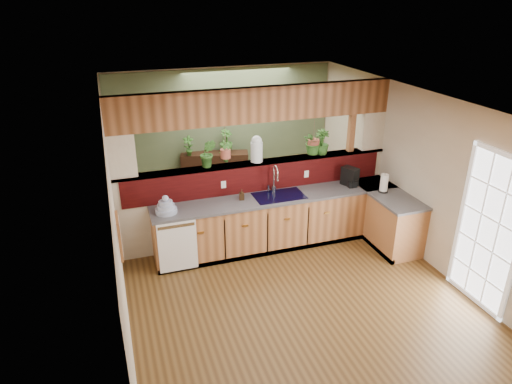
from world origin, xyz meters
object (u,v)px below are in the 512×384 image
object	(u,v)px
faucet	(275,178)
paper_towel	(384,183)
soap_dispenser	(242,195)
dish_stack	(166,207)
coffee_maker	(350,177)
glass_jar	(257,149)
shelving_console	(215,174)

from	to	relation	value
faucet	paper_towel	bearing A→B (deg)	-17.72
faucet	soap_dispenser	world-z (taller)	faucet
faucet	soap_dispenser	bearing A→B (deg)	-170.27
faucet	dish_stack	world-z (taller)	faucet
coffee_maker	paper_towel	world-z (taller)	paper_towel
soap_dispenser	glass_jar	bearing A→B (deg)	42.07
coffee_maker	paper_towel	bearing A→B (deg)	-70.48
coffee_maker	shelving_console	xyz separation A→B (m)	(-1.81, 2.25, -0.55)
coffee_maker	soap_dispenser	bearing A→B (deg)	155.87
coffee_maker	paper_towel	xyz separation A→B (m)	(0.39, -0.42, 0.00)
soap_dispenser	paper_towel	bearing A→B (deg)	-10.95
soap_dispenser	paper_towel	distance (m)	2.35
glass_jar	soap_dispenser	bearing A→B (deg)	-137.93
dish_stack	soap_dispenser	size ratio (longest dim) A/B	1.86
glass_jar	dish_stack	bearing A→B (deg)	-165.22
coffee_maker	paper_towel	distance (m)	0.57
coffee_maker	glass_jar	bearing A→B (deg)	144.04
soap_dispenser	shelving_console	bearing A→B (deg)	87.43
soap_dispenser	shelving_console	size ratio (longest dim) A/B	0.13
glass_jar	faucet	bearing A→B (deg)	-43.24
coffee_maker	shelving_console	distance (m)	2.94
soap_dispenser	coffee_maker	world-z (taller)	coffee_maker
paper_towel	coffee_maker	bearing A→B (deg)	132.90
dish_stack	coffee_maker	world-z (taller)	coffee_maker
dish_stack	glass_jar	xyz separation A→B (m)	(1.56, 0.41, 0.62)
shelving_console	dish_stack	bearing A→B (deg)	-104.70
soap_dispenser	glass_jar	size ratio (longest dim) A/B	0.40
dish_stack	glass_jar	distance (m)	1.73
faucet	soap_dispenser	xyz separation A→B (m)	(-0.59, -0.10, -0.17)
dish_stack	paper_towel	bearing A→B (deg)	-5.79
faucet	dish_stack	distance (m)	1.82
faucet	shelving_console	world-z (taller)	faucet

